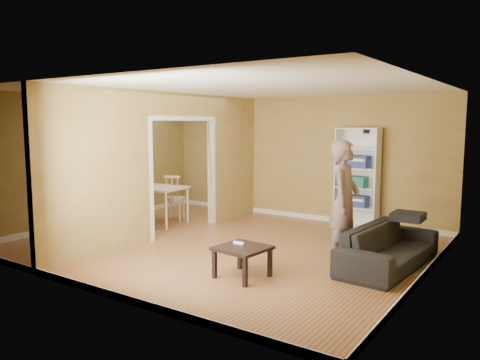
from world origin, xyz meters
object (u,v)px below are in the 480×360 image
coffee_table (242,251)px  dining_table (155,190)px  chair_near (133,205)px  sofa (389,241)px  person (345,191)px  chair_left (125,195)px  chair_far (175,197)px  bookshelf (358,178)px

coffee_table → dining_table: 3.84m
dining_table → chair_near: 0.69m
coffee_table → sofa: bearing=45.9°
person → chair_near: size_ratio=2.23×
chair_left → chair_near: chair_left is taller
sofa → chair_far: (-4.80, 0.82, 0.09)m
sofa → bookshelf: 2.72m
sofa → dining_table: bearing=91.6°
person → coffee_table: size_ratio=3.36×
sofa → dining_table: 4.87m
chair_left → chair_near: size_ratio=1.09×
person → chair_left: size_ratio=2.05×
person → bookshelf: size_ratio=1.08×
bookshelf → coffee_table: (-0.18, -3.85, -0.63)m
sofa → chair_near: (-4.79, -0.38, 0.09)m
chair_left → chair_near: bearing=53.3°
chair_left → chair_far: (0.88, 0.59, -0.03)m
coffee_table → chair_left: (-4.18, 1.77, 0.16)m
chair_near → chair_far: bearing=69.0°
chair_far → bookshelf: bearing=178.7°
sofa → person: size_ratio=0.96×
bookshelf → chair_far: size_ratio=2.03×
person → chair_left: 5.04m
bookshelf → dining_table: bookshelf is taller
person → chair_far: size_ratio=2.19×
dining_table → chair_left: (-0.82, -0.05, -0.17)m
coffee_table → chair_near: (-3.30, 1.15, 0.12)m
person → chair_left: (-5.01, 0.27, -0.54)m
chair_far → dining_table: bearing=59.2°
dining_table → chair_left: 0.83m
chair_left → chair_near: (0.88, -0.61, -0.04)m
chair_left → person: bearing=84.9°
chair_near → dining_table: bearing=74.6°
bookshelf → sofa: bearing=-60.5°
dining_table → chair_near: size_ratio=1.29×
chair_near → chair_far: size_ratio=0.99×
dining_table → chair_left: chair_left is taller
person → chair_near: bearing=89.3°
sofa → bookshelf: bookshelf is taller
bookshelf → chair_near: (-3.48, -2.69, -0.51)m
sofa → coffee_table: (-1.49, -1.54, -0.03)m
coffee_table → chair_far: 4.06m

